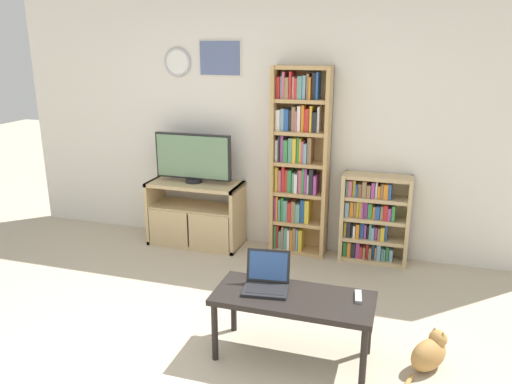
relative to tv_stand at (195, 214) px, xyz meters
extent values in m
plane|color=#BCAD93|center=(0.73, -2.09, -0.34)|extent=(18.00, 18.00, 0.00)
cube|color=silver|center=(0.73, 0.29, 0.96)|extent=(5.62, 0.06, 2.60)
torus|color=#B2B2B7|center=(-0.25, 0.24, 1.55)|extent=(0.30, 0.03, 0.30)
cylinder|color=white|center=(-0.25, 0.24, 1.55)|extent=(0.25, 0.02, 0.25)
cube|color=silver|center=(0.22, 0.25, 1.59)|extent=(0.46, 0.01, 0.36)
cube|color=slate|center=(0.22, 0.24, 1.59)|extent=(0.42, 0.02, 0.33)
cube|color=tan|center=(-0.47, 0.02, 0.00)|extent=(0.04, 0.43, 0.68)
cube|color=tan|center=(0.47, 0.02, 0.00)|extent=(0.04, 0.43, 0.68)
cube|color=tan|center=(0.00, 0.02, 0.32)|extent=(0.98, 0.43, 0.04)
cube|color=tan|center=(0.00, 0.02, -0.32)|extent=(0.98, 0.43, 0.04)
cube|color=tan|center=(0.00, 0.02, 0.07)|extent=(0.91, 0.40, 0.04)
cube|color=tan|center=(-0.23, -0.19, -0.12)|extent=(0.44, 0.02, 0.37)
cube|color=tan|center=(0.23, -0.19, -0.12)|extent=(0.44, 0.02, 0.37)
cylinder|color=black|center=(-0.01, 0.03, 0.36)|extent=(0.18, 0.18, 0.04)
cube|color=black|center=(-0.01, 0.03, 0.62)|extent=(0.82, 0.05, 0.47)
cube|color=slate|center=(-0.01, 0.00, 0.62)|extent=(0.79, 0.01, 0.44)
cube|color=tan|center=(0.83, 0.11, 0.60)|extent=(0.04, 0.24, 1.88)
cube|color=tan|center=(1.36, 0.11, 0.60)|extent=(0.04, 0.24, 1.88)
cube|color=tan|center=(1.10, 0.23, 0.60)|extent=(0.56, 0.02, 1.88)
cube|color=tan|center=(1.10, 0.11, -0.32)|extent=(0.49, 0.21, 0.04)
cube|color=tan|center=(1.10, 0.11, -0.02)|extent=(0.49, 0.21, 0.04)
cube|color=tan|center=(1.10, 0.11, 0.29)|extent=(0.49, 0.21, 0.04)
cube|color=tan|center=(1.10, 0.11, 0.60)|extent=(0.49, 0.21, 0.04)
cube|color=tan|center=(1.10, 0.11, 0.91)|extent=(0.49, 0.21, 0.04)
cube|color=tan|center=(1.10, 0.11, 1.21)|extent=(0.49, 0.21, 0.04)
cube|color=tan|center=(1.10, 0.11, 1.52)|extent=(0.49, 0.21, 0.04)
cube|color=#388947|center=(0.87, 0.12, -0.18)|extent=(0.02, 0.17, 0.24)
cube|color=red|center=(0.89, 0.13, -0.18)|extent=(0.02, 0.15, 0.25)
cube|color=#5B9389|center=(0.92, 0.12, -0.21)|extent=(0.02, 0.17, 0.19)
cube|color=#93704C|center=(0.94, 0.12, -0.18)|extent=(0.02, 0.18, 0.24)
cube|color=#5B9389|center=(0.98, 0.13, -0.19)|extent=(0.04, 0.16, 0.23)
cube|color=white|center=(1.01, 0.12, -0.20)|extent=(0.02, 0.18, 0.22)
cube|color=orange|center=(1.04, 0.12, -0.20)|extent=(0.02, 0.17, 0.22)
cube|color=#93704C|center=(1.07, 0.12, -0.18)|extent=(0.03, 0.17, 0.24)
cube|color=#759EB7|center=(1.10, 0.12, -0.19)|extent=(0.02, 0.17, 0.23)
cube|color=gold|center=(1.13, 0.12, -0.19)|extent=(0.04, 0.18, 0.23)
cube|color=#9E4293|center=(0.87, 0.12, 0.13)|extent=(0.02, 0.18, 0.25)
cube|color=orange|center=(0.89, 0.12, 0.13)|extent=(0.02, 0.19, 0.26)
cube|color=#5B9389|center=(0.91, 0.12, 0.12)|extent=(0.02, 0.19, 0.23)
cube|color=#388947|center=(0.94, 0.13, 0.12)|extent=(0.03, 0.16, 0.24)
cube|color=#5B9389|center=(0.97, 0.12, 0.11)|extent=(0.04, 0.17, 0.22)
cube|color=red|center=(1.01, 0.12, 0.10)|extent=(0.03, 0.19, 0.20)
cube|color=#93704C|center=(1.05, 0.12, 0.11)|extent=(0.04, 0.18, 0.22)
cube|color=#5B9389|center=(1.10, 0.12, 0.10)|extent=(0.04, 0.18, 0.20)
cube|color=#2856A8|center=(1.14, 0.13, 0.12)|extent=(0.04, 0.15, 0.24)
cube|color=gold|center=(1.19, 0.12, 0.12)|extent=(0.04, 0.18, 0.24)
cube|color=gold|center=(0.87, 0.13, 0.43)|extent=(0.03, 0.16, 0.25)
cube|color=#B75B70|center=(0.91, 0.12, 0.42)|extent=(0.03, 0.17, 0.22)
cube|color=red|center=(0.94, 0.13, 0.44)|extent=(0.03, 0.15, 0.26)
cube|color=red|center=(0.97, 0.13, 0.42)|extent=(0.02, 0.16, 0.23)
cube|color=#388947|center=(1.00, 0.13, 0.42)|extent=(0.04, 0.16, 0.22)
cube|color=#5B9389|center=(1.04, 0.13, 0.41)|extent=(0.03, 0.15, 0.20)
cube|color=white|center=(1.07, 0.12, 0.41)|extent=(0.03, 0.18, 0.20)
cube|color=#B75B70|center=(1.11, 0.13, 0.43)|extent=(0.04, 0.16, 0.23)
cube|color=#388947|center=(1.14, 0.12, 0.44)|extent=(0.02, 0.17, 0.25)
cube|color=#9E4293|center=(1.17, 0.12, 0.44)|extent=(0.02, 0.17, 0.25)
cube|color=white|center=(1.19, 0.13, 0.41)|extent=(0.02, 0.16, 0.19)
cube|color=#232328|center=(1.22, 0.12, 0.44)|extent=(0.04, 0.17, 0.25)
cube|color=#9E4293|center=(1.26, 0.12, 0.41)|extent=(0.03, 0.18, 0.19)
cube|color=white|center=(0.87, 0.13, 0.72)|extent=(0.02, 0.16, 0.21)
cube|color=#232328|center=(0.90, 0.12, 0.75)|extent=(0.02, 0.17, 0.26)
cube|color=#9E4293|center=(0.92, 0.12, 0.75)|extent=(0.03, 0.16, 0.26)
cube|color=#388947|center=(0.96, 0.12, 0.73)|extent=(0.04, 0.18, 0.22)
cube|color=#5B9389|center=(1.01, 0.13, 0.74)|extent=(0.04, 0.16, 0.24)
cube|color=gold|center=(1.05, 0.12, 0.74)|extent=(0.04, 0.18, 0.24)
cube|color=#388947|center=(1.08, 0.12, 0.74)|extent=(0.02, 0.17, 0.25)
cube|color=gold|center=(1.10, 0.13, 0.74)|extent=(0.02, 0.15, 0.24)
cube|color=#B75B70|center=(1.13, 0.13, 0.72)|extent=(0.02, 0.16, 0.21)
cube|color=#759EB7|center=(1.16, 0.12, 0.71)|extent=(0.03, 0.18, 0.20)
cube|color=#93704C|center=(1.20, 0.13, 0.74)|extent=(0.04, 0.16, 0.25)
cube|color=white|center=(0.88, 0.12, 1.02)|extent=(0.04, 0.17, 0.20)
cube|color=#759EB7|center=(0.92, 0.13, 1.03)|extent=(0.04, 0.16, 0.21)
cube|color=#2856A8|center=(0.96, 0.13, 1.03)|extent=(0.04, 0.16, 0.21)
cube|color=#232328|center=(1.00, 0.13, 1.02)|extent=(0.03, 0.15, 0.20)
cube|color=#93704C|center=(1.03, 0.12, 1.04)|extent=(0.03, 0.17, 0.23)
cube|color=#B75B70|center=(1.06, 0.12, 1.02)|extent=(0.02, 0.19, 0.20)
cube|color=white|center=(1.09, 0.12, 1.05)|extent=(0.03, 0.17, 0.24)
cube|color=orange|center=(1.12, 0.13, 1.05)|extent=(0.03, 0.16, 0.25)
cube|color=red|center=(1.16, 0.12, 1.03)|extent=(0.04, 0.17, 0.22)
cube|color=gold|center=(1.20, 0.12, 1.05)|extent=(0.02, 0.17, 0.25)
cube|color=#232328|center=(1.24, 0.12, 1.02)|extent=(0.04, 0.17, 0.19)
cube|color=white|center=(1.27, 0.13, 1.04)|extent=(0.02, 0.15, 0.24)
cube|color=red|center=(0.88, 0.13, 1.33)|extent=(0.03, 0.15, 0.20)
cube|color=#759EB7|center=(0.91, 0.13, 1.34)|extent=(0.02, 0.15, 0.21)
cube|color=#B75B70|center=(0.93, 0.12, 1.36)|extent=(0.02, 0.18, 0.25)
cube|color=#93704C|center=(0.97, 0.12, 1.33)|extent=(0.04, 0.19, 0.20)
cube|color=red|center=(1.00, 0.12, 1.36)|extent=(0.02, 0.19, 0.25)
cube|color=white|center=(1.02, 0.13, 1.33)|extent=(0.02, 0.15, 0.20)
cube|color=red|center=(1.05, 0.12, 1.33)|extent=(0.03, 0.18, 0.19)
cube|color=#5B9389|center=(1.09, 0.12, 1.34)|extent=(0.04, 0.18, 0.21)
cube|color=#759EB7|center=(1.13, 0.12, 1.34)|extent=(0.03, 0.16, 0.22)
cube|color=#93704C|center=(1.16, 0.13, 1.35)|extent=(0.02, 0.15, 0.23)
cube|color=orange|center=(1.18, 0.12, 1.33)|extent=(0.02, 0.18, 0.20)
cube|color=#232328|center=(1.22, 0.13, 1.35)|extent=(0.03, 0.15, 0.25)
cube|color=#2856A8|center=(1.25, 0.13, 1.36)|extent=(0.02, 0.16, 0.25)
cube|color=tan|center=(1.54, 0.12, 0.10)|extent=(0.04, 0.24, 0.88)
cube|color=tan|center=(2.16, 0.12, 0.10)|extent=(0.04, 0.24, 0.88)
cube|color=tan|center=(1.85, 0.23, 0.10)|extent=(0.65, 0.02, 0.88)
cube|color=tan|center=(1.85, 0.12, -0.32)|extent=(0.58, 0.21, 0.04)
cube|color=tan|center=(1.85, 0.12, -0.11)|extent=(0.58, 0.21, 0.04)
cube|color=tan|center=(1.85, 0.12, 0.10)|extent=(0.58, 0.21, 0.04)
cube|color=tan|center=(1.85, 0.12, 0.31)|extent=(0.58, 0.21, 0.04)
cube|color=tan|center=(1.85, 0.12, 0.52)|extent=(0.58, 0.21, 0.04)
cube|color=#388947|center=(1.58, 0.13, -0.23)|extent=(0.04, 0.15, 0.15)
cube|color=orange|center=(1.63, 0.12, -0.23)|extent=(0.03, 0.18, 0.16)
cube|color=#232328|center=(1.67, 0.12, -0.23)|extent=(0.04, 0.17, 0.15)
cube|color=#9E4293|center=(1.71, 0.13, -0.23)|extent=(0.04, 0.16, 0.15)
cube|color=red|center=(1.74, 0.12, -0.24)|extent=(0.03, 0.17, 0.12)
cube|color=#93704C|center=(1.78, 0.12, -0.24)|extent=(0.02, 0.19, 0.12)
cube|color=red|center=(1.80, 0.13, -0.23)|extent=(0.02, 0.16, 0.15)
cube|color=#93704C|center=(1.83, 0.12, -0.24)|extent=(0.03, 0.18, 0.12)
cube|color=#2856A8|center=(1.86, 0.13, -0.23)|extent=(0.02, 0.15, 0.15)
cube|color=#93704C|center=(1.88, 0.12, -0.24)|extent=(0.02, 0.19, 0.14)
cube|color=#759EB7|center=(1.91, 0.12, -0.22)|extent=(0.04, 0.18, 0.16)
cube|color=#5B9389|center=(1.95, 0.13, -0.24)|extent=(0.02, 0.15, 0.13)
cube|color=#5B9389|center=(1.97, 0.13, -0.24)|extent=(0.02, 0.16, 0.12)
cube|color=#388947|center=(1.99, 0.13, -0.23)|extent=(0.03, 0.15, 0.15)
cube|color=#759EB7|center=(2.03, 0.13, -0.24)|extent=(0.03, 0.16, 0.12)
cube|color=gold|center=(1.58, 0.13, -0.02)|extent=(0.02, 0.16, 0.15)
cube|color=#232328|center=(1.61, 0.12, -0.01)|extent=(0.04, 0.18, 0.17)
cube|color=#232328|center=(1.64, 0.13, -0.03)|extent=(0.02, 0.15, 0.13)
cube|color=white|center=(1.67, 0.12, -0.03)|extent=(0.02, 0.18, 0.12)
cube|color=orange|center=(1.70, 0.12, -0.02)|extent=(0.03, 0.19, 0.14)
cube|color=#2856A8|center=(1.74, 0.13, -0.02)|extent=(0.04, 0.15, 0.15)
cube|color=#9E4293|center=(1.77, 0.13, -0.02)|extent=(0.02, 0.16, 0.14)
cube|color=#232328|center=(1.80, 0.13, -0.03)|extent=(0.02, 0.15, 0.13)
cube|color=#5B9389|center=(1.82, 0.12, -0.01)|extent=(0.02, 0.19, 0.16)
cube|color=#759EB7|center=(1.84, 0.12, -0.03)|extent=(0.03, 0.19, 0.13)
cube|color=#9E4293|center=(1.87, 0.13, -0.03)|extent=(0.02, 0.15, 0.12)
cube|color=#93704C|center=(1.90, 0.13, -0.03)|extent=(0.02, 0.17, 0.12)
cube|color=gold|center=(1.94, 0.12, -0.03)|extent=(0.04, 0.17, 0.13)
cube|color=#2856A8|center=(1.97, 0.13, -0.01)|extent=(0.02, 0.15, 0.16)
cube|color=#759EB7|center=(1.58, 0.12, 0.19)|extent=(0.04, 0.18, 0.15)
cube|color=orange|center=(1.63, 0.13, 0.19)|extent=(0.04, 0.15, 0.15)
cube|color=#93704C|center=(1.66, 0.13, 0.19)|extent=(0.02, 0.15, 0.15)
cube|color=gold|center=(1.68, 0.13, 0.19)|extent=(0.02, 0.14, 0.16)
cube|color=gold|center=(1.71, 0.13, 0.20)|extent=(0.02, 0.14, 0.16)
cube|color=#9E4293|center=(1.73, 0.12, 0.20)|extent=(0.02, 0.18, 0.16)
cube|color=#9E4293|center=(1.76, 0.13, 0.20)|extent=(0.03, 0.14, 0.16)
cube|color=#388947|center=(1.80, 0.13, 0.19)|extent=(0.04, 0.16, 0.15)
cube|color=orange|center=(1.84, 0.13, 0.18)|extent=(0.02, 0.15, 0.12)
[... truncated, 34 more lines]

